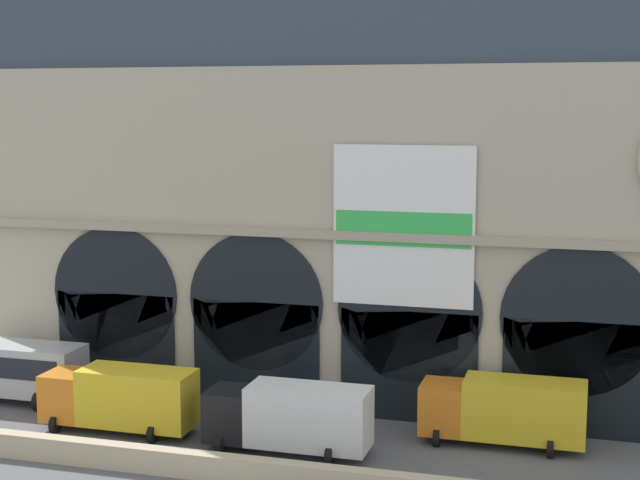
# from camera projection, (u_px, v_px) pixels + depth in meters

# --- Properties ---
(ground_plane) EXTENTS (200.00, 200.00, 0.00)m
(ground_plane) POSITION_uv_depth(u_px,v_px,m) (302.00, 447.00, 43.98)
(ground_plane) COLOR #54565B
(quay_parapet_wall) EXTENTS (90.00, 0.70, 1.10)m
(quay_parapet_wall) POSITION_uv_depth(u_px,v_px,m) (268.00, 473.00, 39.47)
(quay_parapet_wall) COLOR #BCAD8C
(quay_parapet_wall) RESTS_ON ground
(station_building) EXTENTS (41.50, 4.68, 22.35)m
(station_building) POSITION_uv_depth(u_px,v_px,m) (343.00, 199.00, 49.23)
(station_building) COLOR #B2A891
(station_building) RESTS_ON ground
(box_truck_midwest) EXTENTS (7.50, 2.91, 3.12)m
(box_truck_midwest) POSITION_uv_depth(u_px,v_px,m) (121.00, 397.00, 45.85)
(box_truck_midwest) COLOR orange
(box_truck_midwest) RESTS_ON ground
(box_truck_center) EXTENTS (7.50, 2.91, 3.12)m
(box_truck_center) POSITION_uv_depth(u_px,v_px,m) (290.00, 416.00, 43.08)
(box_truck_center) COLOR black
(box_truck_center) RESTS_ON ground
(box_truck_mideast) EXTENTS (7.50, 2.91, 3.12)m
(box_truck_mideast) POSITION_uv_depth(u_px,v_px,m) (505.00, 409.00, 44.02)
(box_truck_mideast) COLOR orange
(box_truck_mideast) RESTS_ON ground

